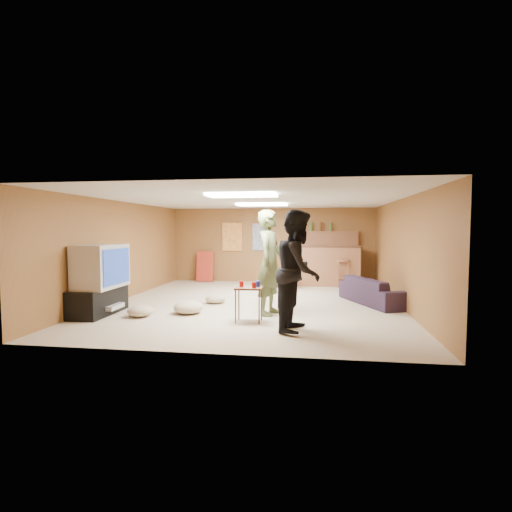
# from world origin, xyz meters

# --- Properties ---
(ground) EXTENTS (7.00, 7.00, 0.00)m
(ground) POSITION_xyz_m (0.00, 0.00, 0.00)
(ground) COLOR tan
(ground) RESTS_ON ground
(ceiling) EXTENTS (6.00, 7.00, 0.02)m
(ceiling) POSITION_xyz_m (0.00, 0.00, 2.20)
(ceiling) COLOR silver
(ceiling) RESTS_ON ground
(wall_back) EXTENTS (6.00, 0.02, 2.20)m
(wall_back) POSITION_xyz_m (0.00, 3.50, 1.10)
(wall_back) COLOR brown
(wall_back) RESTS_ON ground
(wall_front) EXTENTS (6.00, 0.02, 2.20)m
(wall_front) POSITION_xyz_m (0.00, -3.50, 1.10)
(wall_front) COLOR brown
(wall_front) RESTS_ON ground
(wall_left) EXTENTS (0.02, 7.00, 2.20)m
(wall_left) POSITION_xyz_m (-3.00, 0.00, 1.10)
(wall_left) COLOR brown
(wall_left) RESTS_ON ground
(wall_right) EXTENTS (0.02, 7.00, 2.20)m
(wall_right) POSITION_xyz_m (3.00, 0.00, 1.10)
(wall_right) COLOR brown
(wall_right) RESTS_ON ground
(tv_stand) EXTENTS (0.55, 1.30, 0.50)m
(tv_stand) POSITION_xyz_m (-2.72, -1.50, 0.25)
(tv_stand) COLOR black
(tv_stand) RESTS_ON ground
(dvd_box) EXTENTS (0.35, 0.50, 0.08)m
(dvd_box) POSITION_xyz_m (-2.50, -1.50, 0.15)
(dvd_box) COLOR #B2B2B7
(dvd_box) RESTS_ON tv_stand
(tv_body) EXTENTS (0.60, 1.10, 0.80)m
(tv_body) POSITION_xyz_m (-2.65, -1.50, 0.90)
(tv_body) COLOR #B2B2B7
(tv_body) RESTS_ON tv_stand
(tv_screen) EXTENTS (0.02, 0.95, 0.65)m
(tv_screen) POSITION_xyz_m (-2.34, -1.50, 0.90)
(tv_screen) COLOR navy
(tv_screen) RESTS_ON tv_body
(bar_counter) EXTENTS (2.00, 0.60, 1.10)m
(bar_counter) POSITION_xyz_m (1.50, 2.95, 0.55)
(bar_counter) COLOR brown
(bar_counter) RESTS_ON ground
(bar_lip) EXTENTS (2.10, 0.12, 0.05)m
(bar_lip) POSITION_xyz_m (1.50, 2.70, 1.10)
(bar_lip) COLOR #422315
(bar_lip) RESTS_ON bar_counter
(bar_shelf) EXTENTS (2.00, 0.18, 0.05)m
(bar_shelf) POSITION_xyz_m (1.50, 3.40, 1.50)
(bar_shelf) COLOR brown
(bar_shelf) RESTS_ON bar_backing
(bar_backing) EXTENTS (2.00, 0.14, 0.60)m
(bar_backing) POSITION_xyz_m (1.50, 3.42, 1.20)
(bar_backing) COLOR brown
(bar_backing) RESTS_ON bar_counter
(poster_left) EXTENTS (0.60, 0.03, 0.85)m
(poster_left) POSITION_xyz_m (-1.20, 3.46, 1.35)
(poster_left) COLOR #BF3F26
(poster_left) RESTS_ON wall_back
(poster_right) EXTENTS (0.55, 0.03, 0.80)m
(poster_right) POSITION_xyz_m (-0.30, 3.46, 1.35)
(poster_right) COLOR #334C99
(poster_right) RESTS_ON wall_back
(folding_chair_stack) EXTENTS (0.50, 0.26, 0.91)m
(folding_chair_stack) POSITION_xyz_m (-2.00, 3.30, 0.45)
(folding_chair_stack) COLOR #B03020
(folding_chair_stack) RESTS_ON ground
(ceiling_panel_front) EXTENTS (1.20, 0.60, 0.04)m
(ceiling_panel_front) POSITION_xyz_m (0.00, -1.50, 2.17)
(ceiling_panel_front) COLOR white
(ceiling_panel_front) RESTS_ON ceiling
(ceiling_panel_back) EXTENTS (1.20, 0.60, 0.04)m
(ceiling_panel_back) POSITION_xyz_m (0.00, 1.20, 2.17)
(ceiling_panel_back) COLOR white
(ceiling_panel_back) RESTS_ON ceiling
(person_olive) EXTENTS (0.62, 0.80, 1.94)m
(person_olive) POSITION_xyz_m (0.44, -1.05, 0.97)
(person_olive) COLOR #525C35
(person_olive) RESTS_ON ground
(person_black) EXTENTS (0.86, 1.02, 1.89)m
(person_black) POSITION_xyz_m (1.00, -2.14, 0.94)
(person_black) COLOR black
(person_black) RESTS_ON ground
(sofa) EXTENTS (1.43, 2.04, 0.55)m
(sofa) POSITION_xyz_m (2.54, 0.32, 0.28)
(sofa) COLOR black
(sofa) RESTS_ON ground
(tray_table) EXTENTS (0.47, 0.38, 0.60)m
(tray_table) POSITION_xyz_m (0.15, -1.70, 0.30)
(tray_table) COLOR #422315
(tray_table) RESTS_ON ground
(cup_red_near) EXTENTS (0.09, 0.09, 0.10)m
(cup_red_near) POSITION_xyz_m (0.02, -1.66, 0.65)
(cup_red_near) COLOR #AF110B
(cup_red_near) RESTS_ON tray_table
(cup_red_far) EXTENTS (0.10, 0.10, 0.10)m
(cup_red_far) POSITION_xyz_m (0.25, -1.77, 0.65)
(cup_red_far) COLOR #AF110B
(cup_red_far) RESTS_ON tray_table
(cup_blue) EXTENTS (0.09, 0.09, 0.10)m
(cup_blue) POSITION_xyz_m (0.30, -1.62, 0.65)
(cup_blue) COLOR navy
(cup_blue) RESTS_ON tray_table
(bar_stool_left) EXTENTS (0.48, 0.48, 1.32)m
(bar_stool_left) POSITION_xyz_m (0.53, 2.07, 0.66)
(bar_stool_left) COLOR brown
(bar_stool_left) RESTS_ON ground
(bar_stool_right) EXTENTS (0.34, 0.34, 1.07)m
(bar_stool_right) POSITION_xyz_m (2.03, 2.69, 0.53)
(bar_stool_right) COLOR brown
(bar_stool_right) RESTS_ON ground
(cushion_near_tv) EXTENTS (0.58, 0.58, 0.24)m
(cushion_near_tv) POSITION_xyz_m (-1.08, -1.21, 0.12)
(cushion_near_tv) COLOR tan
(cushion_near_tv) RESTS_ON ground
(cushion_mid) EXTENTS (0.52, 0.52, 0.20)m
(cushion_mid) POSITION_xyz_m (-0.83, -0.11, 0.10)
(cushion_mid) COLOR tan
(cushion_mid) RESTS_ON ground
(cushion_far) EXTENTS (0.59, 0.59, 0.21)m
(cushion_far) POSITION_xyz_m (-1.87, -1.58, 0.10)
(cushion_far) COLOR tan
(cushion_far) RESTS_ON ground
(bottle_row) EXTENTS (1.20, 0.08, 0.26)m
(bottle_row) POSITION_xyz_m (1.16, 3.38, 1.65)
(bottle_row) COLOR #3F7233
(bottle_row) RESTS_ON bar_shelf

